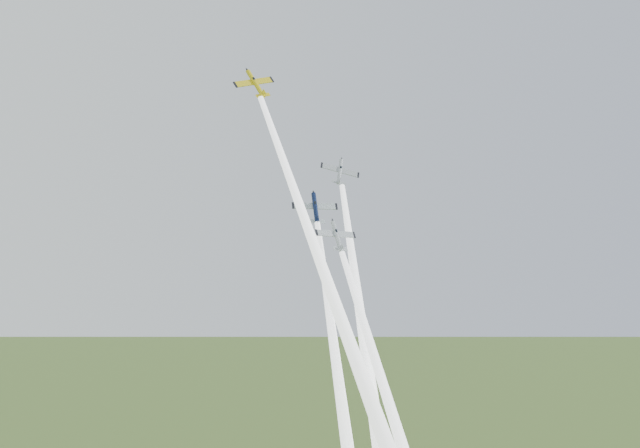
{
  "coord_description": "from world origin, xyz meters",
  "views": [
    {
      "loc": [
        -64.12,
        -118.34,
        84.75
      ],
      "look_at": [
        0.0,
        -6.0,
        92.0
      ],
      "focal_mm": 45.0,
      "sensor_mm": 36.0,
      "label": 1
    }
  ],
  "objects": [
    {
      "name": "plane_silver_right",
      "position": [
        8.1,
        1.11,
        101.77
      ],
      "size": [
        9.29,
        6.38,
        8.02
      ],
      "primitive_type": null,
      "rotation": [
        0.99,
        0.24,
        -0.34
      ],
      "color": "#A4ABB2"
    },
    {
      "name": "plane_yellow",
      "position": [
        -8.54,
        0.56,
        115.34
      ],
      "size": [
        9.09,
        5.39,
        8.45
      ],
      "primitive_type": null,
      "rotation": [
        0.99,
        -0.25,
        0.07
      ],
      "color": "yellow"
    },
    {
      "name": "plane_silver_low",
      "position": [
        0.91,
        -9.74,
        89.97
      ],
      "size": [
        7.48,
        5.11,
        6.71
      ],
      "primitive_type": null,
      "rotation": [
        0.99,
        0.04,
        -0.06
      ],
      "color": "#B0B7BE"
    },
    {
      "name": "smoke_trail_navy",
      "position": [
        -2.1,
        -16.06,
        65.18
      ],
      "size": [
        14.08,
        36.77,
        56.28
      ],
      "primitive_type": null,
      "rotation": [
        -0.58,
        0.0,
        -0.32
      ],
      "color": "white"
    },
    {
      "name": "plane_navy",
      "position": [
        3.99,
        2.63,
        95.33
      ],
      "size": [
        9.41,
        7.67,
        7.47
      ],
      "primitive_type": null,
      "rotation": [
        0.99,
        0.01,
        -0.32
      ],
      "color": "#0D183A"
    },
    {
      "name": "smoke_trail_yellow",
      "position": [
        -6.96,
        -22.11,
        80.48
      ],
      "size": [
        5.51,
        44.08,
        65.7
      ],
      "primitive_type": null,
      "rotation": [
        -0.58,
        0.0,
        0.07
      ],
      "color": "white"
    },
    {
      "name": "smoke_trail_silver_right",
      "position": [
        1.45,
        -17.46,
        71.51
      ],
      "size": [
        15.14,
        36.63,
        56.51
      ],
      "primitive_type": null,
      "rotation": [
        -0.58,
        0.0,
        -0.34
      ],
      "color": "white"
    }
  ]
}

